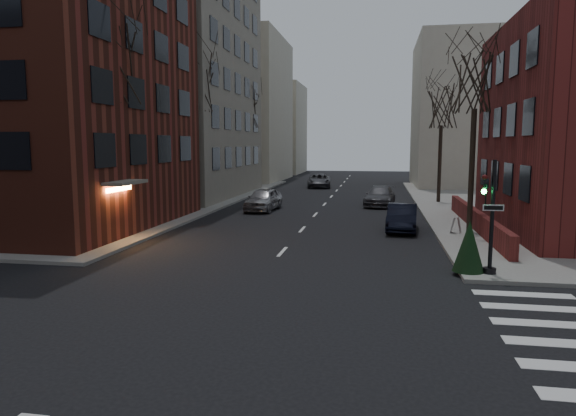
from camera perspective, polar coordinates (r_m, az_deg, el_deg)
The scene contains 21 objects.
ground at distance 11.45m, azimuth -12.24°, elevation -17.22°, with size 160.00×160.00×0.00m, color black.
building_left_brick at distance 32.91m, azimuth -27.48°, elevation 13.89°, with size 15.00×15.00×18.00m, color maroon.
building_left_tan at distance 49.32m, azimuth -16.32°, elevation 17.76°, with size 18.00×18.00×28.00m, color gray.
low_wall_right at distance 29.39m, azimuth 20.14°, elevation -1.19°, with size 0.35×16.00×1.00m, color maroon.
building_distant_la at distance 67.51m, azimuth -6.59°, elevation 10.77°, with size 14.00×16.00×18.00m, color beige.
building_distant_ra at distance 60.72m, azimuth 20.63°, elevation 9.83°, with size 14.00×14.00×16.00m, color beige.
building_distant_lb at distance 83.42m, azimuth -1.88°, elevation 8.74°, with size 10.00×12.00×14.00m, color beige.
traffic_signal at distance 19.23m, azimuth 21.52°, elevation -1.68°, with size 0.76×0.44×4.00m.
tree_left_a at distance 27.16m, azimuth -19.05°, elevation 14.77°, with size 4.18×4.18×10.26m.
tree_left_b at distance 38.11m, azimuth -10.11°, elevation 13.41°, with size 4.40×4.40×10.80m.
tree_left_c at distance 51.37m, azimuth -4.65°, elevation 10.86°, with size 3.96×3.96×9.72m.
tree_right_a at distance 28.23m, azimuth 20.14°, elevation 13.51°, with size 3.96×3.96×9.72m.
tree_right_b at distance 42.00m, azimuth 16.72°, elevation 10.81°, with size 3.74×3.74×9.18m.
streetlamp_near at distance 33.92m, azimuth -11.29°, elevation 6.25°, with size 0.36×0.36×6.28m.
streetlamp_far at distance 53.06m, azimuth -3.43°, elevation 6.65°, with size 0.36×0.36×6.28m.
parked_sedan at distance 28.41m, azimuth 12.55°, elevation -1.05°, with size 1.53×4.39×1.45m, color black.
car_lane_silver at distance 36.20m, azimuth -2.75°, elevation 0.96°, with size 1.87×4.65×1.58m, color gray.
car_lane_gray at distance 39.50m, azimuth 10.17°, elevation 1.27°, with size 2.02×4.96×1.44m, color #403F44.
car_lane_far at distance 55.60m, azimuth 3.50°, elevation 3.05°, with size 2.40×5.21×1.45m, color #434348.
sandwich_board at distance 27.64m, azimuth 18.15°, elevation -1.81°, with size 0.36×0.51×0.81m, color silver.
evergreen_shrub at distance 19.41m, azimuth 19.46°, elevation -4.02°, with size 1.10×1.10×1.84m, color black.
Camera 1 is at (4.04, -9.63, 4.70)m, focal length 32.00 mm.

